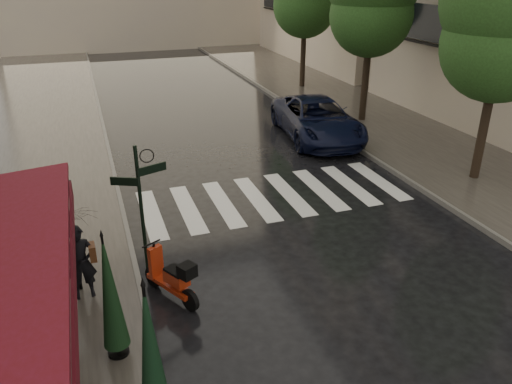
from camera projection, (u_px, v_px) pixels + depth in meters
ground at (238, 350)px, 9.12m from camera, size 120.00×120.00×0.00m
sidewalk_near at (21, 157)px, 18.06m from camera, size 6.00×60.00×0.12m
sidewalk_far at (376, 119)px, 22.45m from camera, size 5.50×60.00×0.12m
curb_near at (108, 147)px, 18.96m from camera, size 0.12×60.00×0.16m
curb_far at (320, 125)px, 21.61m from camera, size 0.12×60.00×0.16m
crosswalk at (273, 196)px, 15.15m from camera, size 7.85×3.20×0.01m
signpost at (141, 202)px, 10.58m from camera, size 1.17×0.29×3.10m
tree_near at (507, 7)px, 14.05m from camera, size 3.80×3.80×7.99m
pedestrian_with_umbrella at (75, 227)px, 9.75m from camera, size 1.00×1.02×2.43m
scooter at (172, 278)px, 10.31m from camera, size 0.95×1.53×1.11m
parked_car at (317, 119)px, 19.92m from camera, size 3.23×5.90×1.57m
parasol_front at (152, 360)px, 6.67m from camera, size 0.50×0.50×2.76m
parasol_back at (110, 292)px, 8.33m from camera, size 0.46×0.46×2.45m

